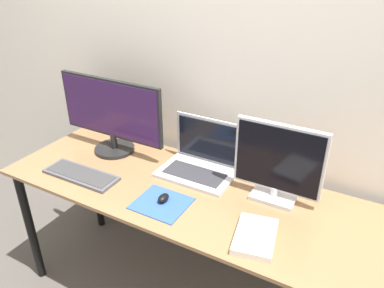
{
  "coord_description": "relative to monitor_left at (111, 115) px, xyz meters",
  "views": [
    {
      "loc": [
        0.75,
        -0.95,
        1.79
      ],
      "look_at": [
        -0.01,
        0.39,
        0.98
      ],
      "focal_mm": 35.0,
      "sensor_mm": 36.0,
      "label": 1
    }
  ],
  "objects": [
    {
      "name": "monitor_right",
      "position": [
        0.94,
        0.0,
        -0.04
      ],
      "size": [
        0.4,
        0.14,
        0.37
      ],
      "color": "silver",
      "rests_on": "desk"
    },
    {
      "name": "mouse",
      "position": [
        0.51,
        -0.28,
        -0.2
      ],
      "size": [
        0.04,
        0.07,
        0.03
      ],
      "color": "black",
      "rests_on": "mousepad"
    },
    {
      "name": "desk",
      "position": [
        0.55,
        -0.14,
        -0.32
      ],
      "size": [
        1.86,
        0.65,
        0.77
      ],
      "color": "olive",
      "rests_on": "ground_plane"
    },
    {
      "name": "keyboard",
      "position": [
        0.03,
        -0.3,
        -0.21
      ],
      "size": [
        0.4,
        0.15,
        0.02
      ],
      "color": "#4C4C51",
      "rests_on": "desk"
    },
    {
      "name": "mousepad",
      "position": [
        0.51,
        -0.29,
        -0.22
      ],
      "size": [
        0.24,
        0.21,
        0.0
      ],
      "color": "#2D519E",
      "rests_on": "desk"
    },
    {
      "name": "laptop",
      "position": [
        0.53,
        0.05,
        -0.16
      ],
      "size": [
        0.37,
        0.26,
        0.26
      ],
      "color": "silver",
      "rests_on": "desk"
    },
    {
      "name": "wall_back",
      "position": [
        0.55,
        0.25,
        0.26
      ],
      "size": [
        7.0,
        0.05,
        2.5
      ],
      "color": "silver",
      "rests_on": "ground_plane"
    },
    {
      "name": "book",
      "position": [
        0.96,
        -0.3,
        -0.21
      ],
      "size": [
        0.2,
        0.26,
        0.03
      ],
      "color": "silver",
      "rests_on": "desk"
    },
    {
      "name": "monitor_left",
      "position": [
        0.0,
        0.0,
        0.0
      ],
      "size": [
        0.65,
        0.22,
        0.42
      ],
      "color": "black",
      "rests_on": "desk"
    }
  ]
}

